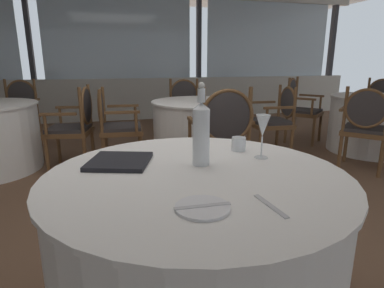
{
  "coord_description": "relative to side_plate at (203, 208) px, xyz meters",
  "views": [
    {
      "loc": [
        -0.3,
        -2.26,
        1.21
      ],
      "look_at": [
        0.07,
        -0.88,
        0.83
      ],
      "focal_mm": 29.81,
      "sensor_mm": 36.0,
      "label": 1
    }
  ],
  "objects": [
    {
      "name": "ground_plane",
      "position": [
        0.03,
        1.37,
        -0.76
      ],
      "size": [
        15.51,
        15.51,
        0.0
      ],
      "primitive_type": "plane",
      "color": "brown"
    },
    {
      "name": "window_wall_far",
      "position": [
        0.03,
        5.85,
        0.32
      ],
      "size": [
        10.38,
        0.14,
        2.68
      ],
      "color": "beige",
      "rests_on": "ground_plane"
    },
    {
      "name": "foreground_table",
      "position": [
        0.07,
        0.33,
        -0.38
      ],
      "size": [
        1.28,
        1.28,
        0.75
      ],
      "color": "white",
      "rests_on": "ground_plane"
    },
    {
      "name": "side_plate",
      "position": [
        0.0,
        0.0,
        0.0
      ],
      "size": [
        0.18,
        0.18,
        0.01
      ],
      "primitive_type": "cylinder",
      "color": "white",
      "rests_on": "foreground_table"
    },
    {
      "name": "butter_knife",
      "position": [
        0.0,
        0.0,
        0.01
      ],
      "size": [
        0.19,
        0.02,
        0.0
      ],
      "primitive_type": "cube",
      "rotation": [
        0.0,
        0.0,
        -0.03
      ],
      "color": "silver",
      "rests_on": "foreground_table"
    },
    {
      "name": "dinner_fork",
      "position": [
        0.22,
        -0.04,
        -0.0
      ],
      "size": [
        0.03,
        0.18,
        0.0
      ],
      "primitive_type": "cube",
      "rotation": [
        0.0,
        0.0,
        1.66
      ],
      "color": "silver",
      "rests_on": "foreground_table"
    },
    {
      "name": "water_bottle",
      "position": [
        0.12,
        0.43,
        0.15
      ],
      "size": [
        0.08,
        0.08,
        0.37
      ],
      "color": "white",
      "rests_on": "foreground_table"
    },
    {
      "name": "wine_glass",
      "position": [
        0.43,
        0.46,
        0.15
      ],
      "size": [
        0.07,
        0.07,
        0.21
      ],
      "color": "white",
      "rests_on": "foreground_table"
    },
    {
      "name": "water_tumbler",
      "position": [
        0.38,
        0.61,
        0.03
      ],
      "size": [
        0.07,
        0.07,
        0.07
      ],
      "primitive_type": "cylinder",
      "color": "white",
      "rests_on": "foreground_table"
    },
    {
      "name": "menu_book",
      "position": [
        -0.24,
        0.54,
        0.01
      ],
      "size": [
        0.33,
        0.33,
        0.02
      ],
      "primitive_type": "cube",
      "rotation": [
        0.0,
        0.0,
        -0.31
      ],
      "color": "black",
      "rests_on": "foreground_table"
    },
    {
      "name": "background_table_0",
      "position": [
        3.16,
        2.57,
        -0.38
      ],
      "size": [
        1.13,
        1.13,
        0.75
      ],
      "color": "white",
      "rests_on": "ground_plane"
    },
    {
      "name": "dining_chair_0_0",
      "position": [
        2.51,
        3.31,
        -0.19
      ],
      "size": [
        0.66,
        0.65,
        0.97
      ],
      "rotation": [
        0.0,
        0.0,
        5.44
      ],
      "color": "brown",
      "rests_on": "ground_plane"
    },
    {
      "name": "dining_chair_0_1",
      "position": [
        2.42,
        1.92,
        -0.21
      ],
      "size": [
        0.65,
        0.66,
        0.94
      ],
      "rotation": [
        0.0,
        0.0,
        7.01
      ],
      "color": "brown",
      "rests_on": "ground_plane"
    },
    {
      "name": "dining_chair_0_3",
      "position": [
        3.91,
        3.23,
        -0.21
      ],
      "size": [
        0.65,
        0.66,
        0.94
      ],
      "rotation": [
        0.0,
        0.0,
        10.15
      ],
      "color": "brown",
      "rests_on": "ground_plane"
    },
    {
      "name": "dining_chair_1_0",
      "position": [
        -1.49,
        4.06,
        -0.2
      ],
      "size": [
        0.59,
        0.54,
        0.95
      ],
      "rotation": [
        0.0,
        0.0,
        4.54
      ],
      "color": "brown",
      "rests_on": "ground_plane"
    },
    {
      "name": "dining_chair_1_3",
      "position": [
        -0.63,
        2.84,
        -0.21
      ],
      "size": [
        0.54,
        0.59,
        0.94
      ],
      "rotation": [
        0.0,
        0.0,
        9.25
      ],
      "color": "brown",
      "rests_on": "ground_plane"
    },
    {
      "name": "background_table_2",
      "position": [
        0.76,
        2.67,
        -0.38
      ],
      "size": [
        1.12,
        1.12,
        0.75
      ],
      "color": "white",
      "rests_on": "ground_plane"
    },
    {
      "name": "dining_chair_2_0",
      "position": [
        0.69,
        1.68,
        -0.18
      ],
      "size": [
        0.56,
        0.5,
        1.0
      ],
      "rotation": [
        0.0,
        0.0,
        7.78
      ],
      "color": "brown",
      "rests_on": "ground_plane"
    },
    {
      "name": "dining_chair_2_1",
      "position": [
        1.74,
        2.6,
        -0.22
      ],
      "size": [
        0.5,
        0.56,
        0.91
      ],
      "rotation": [
        0.0,
        0.0,
        9.35
      ],
      "color": "brown",
      "rests_on": "ground_plane"
    },
    {
      "name": "dining_chair_2_2",
      "position": [
        0.83,
        3.66,
        -0.21
      ],
      "size": [
        0.56,
        0.5,
        0.95
      ],
      "rotation": [
        0.0,
        0.0,
        10.93
      ],
      "color": "brown",
      "rests_on": "ground_plane"
    },
    {
      "name": "dining_chair_2_3",
      "position": [
        -0.22,
        2.74,
        -0.21
      ],
      "size": [
        0.5,
        0.56,
        0.92
      ],
      "rotation": [
        0.0,
        0.0,
        12.5
      ],
      "color": "brown",
      "rests_on": "ground_plane"
    }
  ]
}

